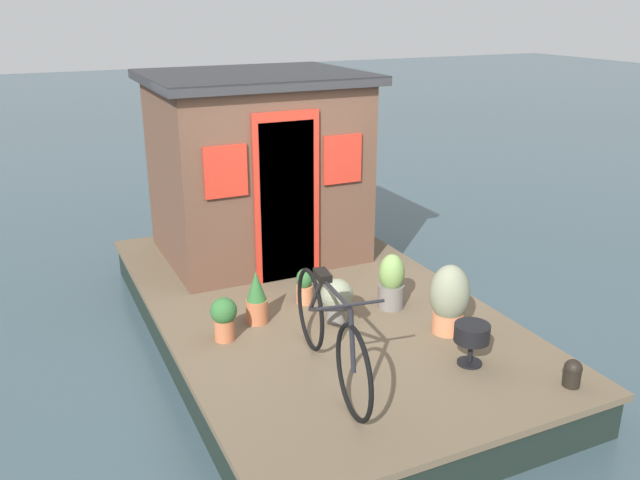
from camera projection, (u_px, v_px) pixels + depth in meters
name	position (u px, v px, depth m)	size (l,w,h in m)	color
ground_plane	(312.00, 337.00, 6.86)	(60.00, 60.00, 0.00)	#384C54
houseboat_deck	(312.00, 318.00, 6.79)	(5.23, 3.04, 0.42)	brown
houseboat_cabin	(257.00, 165.00, 7.64)	(1.98, 2.35, 2.09)	brown
bicycle	(330.00, 334.00, 5.19)	(1.77, 0.50, 0.85)	black
potted_plant_lavender	(337.00, 298.00, 6.19)	(0.31, 0.31, 0.42)	slate
potted_plant_basil	(391.00, 282.00, 6.46)	(0.25, 0.25, 0.55)	slate
potted_plant_mint	(257.00, 298.00, 6.16)	(0.21, 0.21, 0.51)	#B2603D
potted_plant_geranium	(449.00, 299.00, 5.95)	(0.36, 0.36, 0.64)	#C6754C
potted_plant_fern	(305.00, 286.00, 6.59)	(0.17, 0.17, 0.36)	#C6754C
potted_plant_succulent	(224.00, 317.00, 5.85)	(0.24, 0.24, 0.40)	#B2603D
charcoal_grill	(472.00, 335.00, 5.43)	(0.29, 0.29, 0.36)	black
mooring_bollard	(573.00, 373.00, 5.17)	(0.14, 0.14, 0.23)	black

